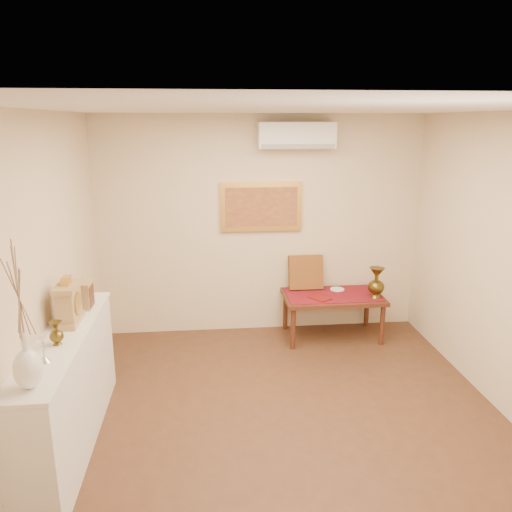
{
  "coord_description": "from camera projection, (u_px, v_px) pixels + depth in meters",
  "views": [
    {
      "loc": [
        -0.68,
        -3.77,
        2.61
      ],
      "look_at": [
        -0.17,
        1.15,
        1.27
      ],
      "focal_mm": 35.0,
      "sensor_mm": 36.0,
      "label": 1
    }
  ],
  "objects": [
    {
      "name": "ac_unit",
      "position": [
        297.0,
        135.0,
        5.8
      ],
      "size": [
        0.9,
        0.25,
        0.3
      ],
      "color": "white",
      "rests_on": "wall_back"
    },
    {
      "name": "brass_urn_tall",
      "position": [
        376.0,
        279.0,
        5.96
      ],
      "size": [
        0.2,
        0.2,
        0.45
      ],
      "primitive_type": null,
      "color": "brown",
      "rests_on": "table_cloth"
    },
    {
      "name": "ceiling",
      "position": [
        295.0,
        109.0,
        3.66
      ],
      "size": [
        4.5,
        4.5,
        0.0
      ],
      "primitive_type": "plane",
      "rotation": [
        3.14,
        0.0,
        0.0
      ],
      "color": "white",
      "rests_on": "ground"
    },
    {
      "name": "brass_urn_small",
      "position": [
        56.0,
        330.0,
        3.73
      ],
      "size": [
        0.11,
        0.11,
        0.24
      ],
      "primitive_type": null,
      "color": "brown",
      "rests_on": "display_ledge"
    },
    {
      "name": "white_vase",
      "position": [
        21.0,
        318.0,
        3.03
      ],
      "size": [
        0.18,
        0.18,
        0.95
      ],
      "primitive_type": null,
      "color": "white",
      "rests_on": "display_ledge"
    },
    {
      "name": "menu",
      "position": [
        320.0,
        298.0,
        5.97
      ],
      "size": [
        0.29,
        0.31,
        0.01
      ],
      "primitive_type": "cube",
      "rotation": [
        0.0,
        0.0,
        0.6
      ],
      "color": "maroon",
      "rests_on": "table_cloth"
    },
    {
      "name": "table_cloth",
      "position": [
        333.0,
        295.0,
        6.11
      ],
      "size": [
        1.14,
        0.59,
        0.01
      ],
      "primitive_type": "cube",
      "color": "maroon",
      "rests_on": "low_table"
    },
    {
      "name": "plate",
      "position": [
        337.0,
        289.0,
        6.27
      ],
      "size": [
        0.18,
        0.18,
        0.01
      ],
      "primitive_type": "cylinder",
      "color": "white",
      "rests_on": "table_cloth"
    },
    {
      "name": "wooden_chest",
      "position": [
        83.0,
        295.0,
        4.48
      ],
      "size": [
        0.16,
        0.21,
        0.24
      ],
      "color": "tan",
      "rests_on": "display_ledge"
    },
    {
      "name": "display_ledge",
      "position": [
        69.0,
        390.0,
        4.06
      ],
      "size": [
        0.37,
        2.02,
        0.98
      ],
      "color": "silver",
      "rests_on": "floor"
    },
    {
      "name": "cushion",
      "position": [
        306.0,
        272.0,
        6.27
      ],
      "size": [
        0.43,
        0.19,
        0.44
      ],
      "primitive_type": "cube",
      "rotation": [
        -0.21,
        0.0,
        0.0
      ],
      "color": "#5D1F12",
      "rests_on": "table_cloth"
    },
    {
      "name": "low_table",
      "position": [
        333.0,
        300.0,
        6.13
      ],
      "size": [
        1.2,
        0.7,
        0.55
      ],
      "color": "#522618",
      "rests_on": "floor"
    },
    {
      "name": "candlestick",
      "position": [
        43.0,
        350.0,
        3.47
      ],
      "size": [
        0.09,
        0.09,
        0.18
      ],
      "primitive_type": null,
      "color": "silver",
      "rests_on": "display_ledge"
    },
    {
      "name": "wall_front",
      "position": [
        395.0,
        472.0,
        1.85
      ],
      "size": [
        4.0,
        0.02,
        2.7
      ],
      "primitive_type": "cube",
      "color": "beige",
      "rests_on": "ground"
    },
    {
      "name": "painting",
      "position": [
        261.0,
        207.0,
        6.08
      ],
      "size": [
        1.0,
        0.06,
        0.6
      ],
      "color": "gold",
      "rests_on": "wall_back"
    },
    {
      "name": "wall_left",
      "position": [
        34.0,
        291.0,
        3.82
      ],
      "size": [
        0.02,
        4.5,
        2.7
      ],
      "primitive_type": "cube",
      "color": "beige",
      "rests_on": "ground"
    },
    {
      "name": "mantel_clock",
      "position": [
        69.0,
        303.0,
        4.12
      ],
      "size": [
        0.17,
        0.36,
        0.41
      ],
      "color": "tan",
      "rests_on": "display_ledge"
    },
    {
      "name": "floor",
      "position": [
        289.0,
        429.0,
        4.37
      ],
      "size": [
        4.5,
        4.5,
        0.0
      ],
      "primitive_type": "plane",
      "color": "#563521",
      "rests_on": "ground"
    },
    {
      "name": "wall_back",
      "position": [
        261.0,
        226.0,
        6.17
      ],
      "size": [
        4.0,
        0.02,
        2.7
      ],
      "primitive_type": "cube",
      "color": "beige",
      "rests_on": "ground"
    }
  ]
}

